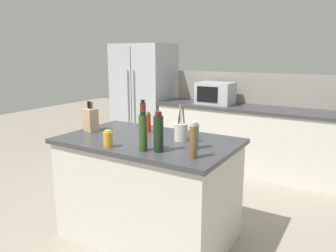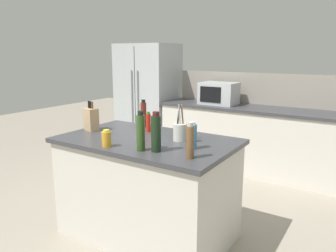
# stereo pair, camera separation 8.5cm
# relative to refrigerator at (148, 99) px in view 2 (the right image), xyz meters

# --- Properties ---
(ground_plane) EXTENTS (14.00, 14.00, 0.00)m
(ground_plane) POSITION_rel_refrigerator_xyz_m (1.63, -2.25, -0.92)
(ground_plane) COLOR gray
(back_counter_run) EXTENTS (2.83, 0.66, 0.94)m
(back_counter_run) POSITION_rel_refrigerator_xyz_m (1.93, -0.05, -0.45)
(back_counter_run) COLOR beige
(back_counter_run) RESTS_ON ground_plane
(wall_backsplash) EXTENTS (2.79, 0.03, 0.46)m
(wall_backsplash) POSITION_rel_refrigerator_xyz_m (1.93, 0.27, 0.25)
(wall_backsplash) COLOR gray
(wall_backsplash) RESTS_ON back_counter_run
(kitchen_island) EXTENTS (1.56, 0.96, 0.94)m
(kitchen_island) POSITION_rel_refrigerator_xyz_m (1.63, -2.25, -0.45)
(kitchen_island) COLOR beige
(kitchen_island) RESTS_ON ground_plane
(refrigerator) EXTENTS (0.94, 0.75, 1.84)m
(refrigerator) POSITION_rel_refrigerator_xyz_m (0.00, 0.00, 0.00)
(refrigerator) COLOR #ADB2B7
(refrigerator) RESTS_ON ground_plane
(microwave) EXTENTS (0.52, 0.39, 0.32)m
(microwave) POSITION_rel_refrigerator_xyz_m (1.33, -0.05, 0.18)
(microwave) COLOR #ADB2B7
(microwave) RESTS_ON back_counter_run
(knife_block) EXTENTS (0.15, 0.13, 0.29)m
(knife_block) POSITION_rel_refrigerator_xyz_m (0.98, -2.28, 0.13)
(knife_block) COLOR tan
(knife_block) RESTS_ON kitchen_island
(utensil_crock) EXTENTS (0.12, 0.12, 0.32)m
(utensil_crock) POSITION_rel_refrigerator_xyz_m (1.91, -2.14, 0.10)
(utensil_crock) COLOR beige
(utensil_crock) RESTS_ON kitchen_island
(honey_jar) EXTENTS (0.08, 0.08, 0.14)m
(honey_jar) POSITION_rel_refrigerator_xyz_m (1.50, -2.63, 0.09)
(honey_jar) COLOR gold
(honey_jar) RESTS_ON kitchen_island
(spice_jar_oregano) EXTENTS (0.05, 0.05, 0.12)m
(spice_jar_oregano) POSITION_rel_refrigerator_xyz_m (2.02, -2.12, 0.08)
(spice_jar_oregano) COLOR #567038
(spice_jar_oregano) RESTS_ON kitchen_island
(dish_soap_bottle) EXTENTS (0.07, 0.07, 0.22)m
(dish_soap_bottle) POSITION_rel_refrigerator_xyz_m (2.12, -2.30, 0.13)
(dish_soap_bottle) COLOR #3384BC
(dish_soap_bottle) RESTS_ON kitchen_island
(olive_oil_bottle) EXTENTS (0.07, 0.07, 0.32)m
(olive_oil_bottle) POSITION_rel_refrigerator_xyz_m (1.80, -2.57, 0.17)
(olive_oil_bottle) COLOR #2D4C1E
(olive_oil_bottle) RESTS_ON kitchen_island
(hot_sauce_bottle) EXTENTS (0.05, 0.05, 0.20)m
(hot_sauce_bottle) POSITION_rel_refrigerator_xyz_m (1.49, -2.03, 0.12)
(hot_sauce_bottle) COLOR red
(hot_sauce_bottle) RESTS_ON kitchen_island
(wine_bottle) EXTENTS (0.08, 0.08, 0.31)m
(wine_bottle) POSITION_rel_refrigerator_xyz_m (1.92, -2.52, 0.17)
(wine_bottle) COLOR black
(wine_bottle) RESTS_ON kitchen_island
(pepper_grinder) EXTENTS (0.06, 0.06, 0.27)m
(pepper_grinder) POSITION_rel_refrigerator_xyz_m (2.22, -2.53, 0.15)
(pepper_grinder) COLOR brown
(pepper_grinder) RESTS_ON kitchen_island
(vinegar_bottle) EXTENTS (0.06, 0.06, 0.28)m
(vinegar_bottle) POSITION_rel_refrigerator_xyz_m (1.31, -1.88, 0.15)
(vinegar_bottle) COLOR maroon
(vinegar_bottle) RESTS_ON kitchen_island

